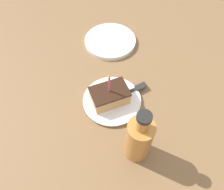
{
  "coord_description": "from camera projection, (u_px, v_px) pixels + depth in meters",
  "views": [
    {
      "loc": [
        0.44,
        -0.14,
        0.7
      ],
      "look_at": [
        0.03,
        0.02,
        0.04
      ],
      "focal_mm": 35.0,
      "sensor_mm": 36.0,
      "label": 1
    }
  ],
  "objects": [
    {
      "name": "ground_plane",
      "position": [
        104.0,
        100.0,
        0.85
      ],
      "size": [
        2.4,
        2.4,
        0.04
      ],
      "color": "brown",
      "rests_on": "ground"
    },
    {
      "name": "plate",
      "position": [
        112.0,
        100.0,
        0.82
      ],
      "size": [
        0.22,
        0.22,
        0.02
      ],
      "color": "silver",
      "rests_on": "ground_plane"
    },
    {
      "name": "cake_slice",
      "position": [
        110.0,
        95.0,
        0.79
      ],
      "size": [
        0.09,
        0.13,
        0.15
      ],
      "color": "tan",
      "rests_on": "plate"
    },
    {
      "name": "fork",
      "position": [
        129.0,
        92.0,
        0.83
      ],
      "size": [
        0.05,
        0.18,
        0.0
      ],
      "color": "#262626",
      "rests_on": "plate"
    },
    {
      "name": "bottle",
      "position": [
        139.0,
        139.0,
        0.64
      ],
      "size": [
        0.08,
        0.08,
        0.24
      ],
      "color": "#B27233",
      "rests_on": "ground_plane"
    },
    {
      "name": "side_plate",
      "position": [
        110.0,
        41.0,
        1.0
      ],
      "size": [
        0.23,
        0.23,
        0.02
      ],
      "color": "silver",
      "rests_on": "ground_plane"
    }
  ]
}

